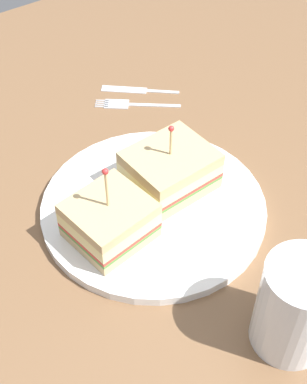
{
  "coord_description": "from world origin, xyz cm",
  "views": [
    {
      "loc": [
        -26.37,
        -35.57,
        48.74
      ],
      "look_at": [
        0.0,
        0.0,
        3.17
      ],
      "focal_mm": 50.54,
      "sensor_mm": 36.0,
      "label": 1
    }
  ],
  "objects_px": {
    "drink_glass": "(295,309)",
    "fork": "(128,104)",
    "plate": "(153,207)",
    "knife": "(136,90)",
    "sandwich_half_back": "(110,220)",
    "sandwich_half_front": "(170,170)"
  },
  "relations": [
    {
      "from": "sandwich_half_back",
      "to": "fork",
      "type": "distance_m",
      "value": 0.26
    },
    {
      "from": "fork",
      "to": "drink_glass",
      "type": "bearing_deg",
      "value": -102.41
    },
    {
      "from": "drink_glass",
      "to": "plate",
      "type": "bearing_deg",
      "value": 91.46
    },
    {
      "from": "fork",
      "to": "knife",
      "type": "height_order",
      "value": "same"
    },
    {
      "from": "sandwich_half_front",
      "to": "fork",
      "type": "relative_size",
      "value": 0.96
    },
    {
      "from": "sandwich_half_back",
      "to": "fork",
      "type": "height_order",
      "value": "sandwich_half_back"
    },
    {
      "from": "fork",
      "to": "sandwich_half_front",
      "type": "bearing_deg",
      "value": -108.63
    },
    {
      "from": "plate",
      "to": "fork",
      "type": "height_order",
      "value": "plate"
    },
    {
      "from": "plate",
      "to": "sandwich_half_back",
      "type": "relative_size",
      "value": 2.63
    },
    {
      "from": "fork",
      "to": "plate",
      "type": "bearing_deg",
      "value": -116.27
    },
    {
      "from": "sandwich_half_back",
      "to": "drink_glass",
      "type": "distance_m",
      "value": 0.22
    },
    {
      "from": "knife",
      "to": "sandwich_half_back",
      "type": "bearing_deg",
      "value": -130.69
    },
    {
      "from": "sandwich_half_back",
      "to": "fork",
      "type": "bearing_deg",
      "value": 51.21
    },
    {
      "from": "plate",
      "to": "drink_glass",
      "type": "distance_m",
      "value": 0.22
    },
    {
      "from": "fork",
      "to": "knife",
      "type": "xyz_separation_m",
      "value": [
        0.03,
        0.02,
        0.0
      ]
    },
    {
      "from": "sandwich_half_back",
      "to": "drink_glass",
      "type": "height_order",
      "value": "sandwich_half_back"
    },
    {
      "from": "drink_glass",
      "to": "fork",
      "type": "distance_m",
      "value": 0.42
    },
    {
      "from": "sandwich_half_front",
      "to": "knife",
      "type": "bearing_deg",
      "value": 65.68
    },
    {
      "from": "drink_glass",
      "to": "knife",
      "type": "bearing_deg",
      "value": 74.35
    },
    {
      "from": "sandwich_half_front",
      "to": "fork",
      "type": "distance_m",
      "value": 0.19
    },
    {
      "from": "sandwich_half_back",
      "to": "fork",
      "type": "xyz_separation_m",
      "value": [
        0.16,
        0.2,
        -0.04
      ]
    },
    {
      "from": "sandwich_half_front",
      "to": "sandwich_half_back",
      "type": "distance_m",
      "value": 0.11
    }
  ]
}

